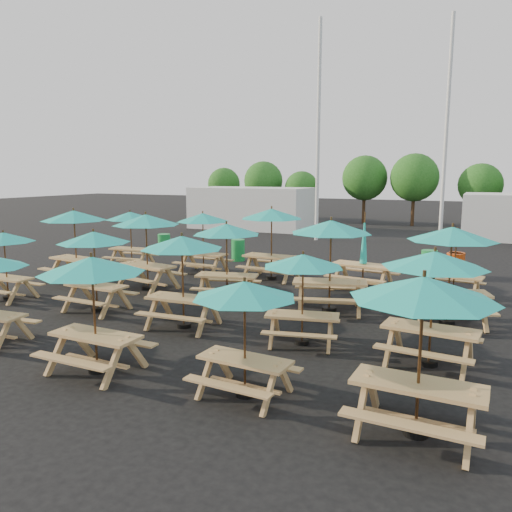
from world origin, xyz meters
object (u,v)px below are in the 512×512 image
at_px(picnic_unit_9, 182,248).
at_px(picnic_unit_3, 130,219).
at_px(picnic_unit_13, 303,266).
at_px(picnic_unit_16, 423,298).
at_px(waste_bin_1, 238,250).
at_px(picnic_unit_10, 227,234).
at_px(waste_bin_3, 455,266).
at_px(waste_bin_4, 456,265).
at_px(waste_bin_2, 429,263).
at_px(picnic_unit_7, 203,221).
at_px(picnic_unit_15, 363,258).
at_px(picnic_unit_1, 4,241).
at_px(picnic_unit_2, 74,220).
at_px(picnic_unit_18, 452,240).
at_px(picnic_unit_19, 457,239).
at_px(picnic_unit_11, 272,218).
at_px(picnic_unit_12, 245,297).
at_px(picnic_unit_8, 92,272).
at_px(picnic_unit_17, 434,267).
at_px(picnic_unit_5, 94,242).
at_px(picnic_unit_6, 146,224).
at_px(waste_bin_0, 164,244).
at_px(picnic_unit_14, 331,232).

bearing_deg(picnic_unit_9, picnic_unit_3, 133.16).
relative_size(picnic_unit_13, picnic_unit_16, 0.90).
bearing_deg(waste_bin_1, picnic_unit_10, -65.90).
bearing_deg(waste_bin_3, waste_bin_4, 76.72).
distance_m(picnic_unit_10, waste_bin_2, 8.41).
xyz_separation_m(picnic_unit_7, waste_bin_3, (8.76, 2.95, -1.53)).
distance_m(picnic_unit_15, waste_bin_1, 6.99).
relative_size(picnic_unit_1, picnic_unit_2, 0.81).
xyz_separation_m(picnic_unit_10, picnic_unit_18, (6.22, 0.18, 0.15)).
xyz_separation_m(picnic_unit_19, waste_bin_2, (-1.07, 3.37, -1.36)).
distance_m(picnic_unit_11, waste_bin_4, 6.97).
xyz_separation_m(picnic_unit_12, waste_bin_3, (2.63, 11.86, -1.29)).
relative_size(picnic_unit_3, picnic_unit_11, 0.88).
distance_m(picnic_unit_7, picnic_unit_8, 9.66).
bearing_deg(picnic_unit_15, waste_bin_3, 58.28).
distance_m(picnic_unit_13, waste_bin_4, 9.61).
bearing_deg(picnic_unit_12, waste_bin_1, 121.10).
bearing_deg(picnic_unit_19, picnic_unit_17, -83.16).
bearing_deg(picnic_unit_5, waste_bin_2, 51.30).
xyz_separation_m(picnic_unit_8, picnic_unit_18, (5.88, 6.11, 0.20)).
bearing_deg(picnic_unit_19, picnic_unit_8, -115.22).
bearing_deg(picnic_unit_9, waste_bin_4, 54.29).
xyz_separation_m(picnic_unit_13, picnic_unit_15, (0.02, 5.83, -0.73)).
bearing_deg(waste_bin_3, picnic_unit_10, -134.30).
xyz_separation_m(picnic_unit_8, waste_bin_4, (5.73, 12.29, -1.49)).
distance_m(picnic_unit_10, waste_bin_1, 6.99).
relative_size(picnic_unit_2, picnic_unit_15, 1.00).
relative_size(picnic_unit_3, waste_bin_4, 2.43).
distance_m(picnic_unit_8, picnic_unit_18, 8.48).
height_order(picnic_unit_5, picnic_unit_12, picnic_unit_5).
distance_m(picnic_unit_8, picnic_unit_17, 6.52).
xyz_separation_m(picnic_unit_7, picnic_unit_13, (6.13, -6.00, -0.22)).
xyz_separation_m(picnic_unit_6, picnic_unit_16, (9.24, -5.91, -0.09)).
relative_size(picnic_unit_2, picnic_unit_3, 1.12).
bearing_deg(picnic_unit_2, picnic_unit_7, 51.63).
relative_size(picnic_unit_8, waste_bin_2, 2.44).
relative_size(picnic_unit_7, waste_bin_0, 2.49).
relative_size(picnic_unit_7, picnic_unit_8, 1.02).
xyz_separation_m(picnic_unit_10, picnic_unit_11, (0.03, 3.33, 0.20)).
xyz_separation_m(picnic_unit_14, picnic_unit_15, (0.25, 2.96, -1.15)).
bearing_deg(picnic_unit_16, picnic_unit_6, 149.42).
relative_size(picnic_unit_15, picnic_unit_16, 1.06).
bearing_deg(picnic_unit_18, picnic_unit_19, 72.37).
bearing_deg(picnic_unit_12, picnic_unit_3, 140.75).
bearing_deg(waste_bin_3, picnic_unit_8, -115.14).
relative_size(picnic_unit_1, waste_bin_1, 2.21).
bearing_deg(picnic_unit_13, waste_bin_4, 60.94).
xyz_separation_m(picnic_unit_10, picnic_unit_14, (3.16, 0.09, 0.19)).
height_order(picnic_unit_8, picnic_unit_14, picnic_unit_14).
height_order(picnic_unit_2, picnic_unit_14, picnic_unit_14).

